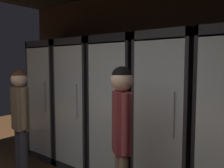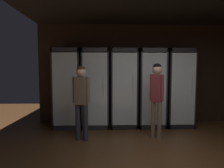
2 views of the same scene
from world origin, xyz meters
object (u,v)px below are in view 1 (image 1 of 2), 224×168
(cooler_left, at_px, (86,104))
(shopper_far, at_px, (20,115))
(cooler_far_left, at_px, (56,101))
(cooler_right, at_px, (171,117))
(shopper_near, at_px, (121,128))
(cooler_center, at_px, (123,110))

(cooler_left, xyz_separation_m, shopper_far, (-0.25, -1.02, -0.03))
(cooler_far_left, relative_size, cooler_right, 1.00)
(cooler_far_left, height_order, shopper_far, cooler_far_left)
(cooler_far_left, height_order, shopper_near, cooler_far_left)
(cooler_far_left, bearing_deg, cooler_left, 0.11)
(cooler_center, bearing_deg, cooler_right, -0.16)
(shopper_near, xyz_separation_m, shopper_far, (-1.64, -0.09, -0.08))
(cooler_far_left, xyz_separation_m, cooler_center, (1.48, 0.00, 0.01))
(cooler_right, xyz_separation_m, shopper_near, (-0.09, -0.93, 0.05))
(cooler_left, distance_m, shopper_near, 1.67)
(cooler_center, relative_size, shopper_near, 1.24)
(cooler_center, height_order, shopper_far, cooler_center)
(cooler_left, bearing_deg, shopper_far, -103.80)
(cooler_left, relative_size, cooler_center, 1.00)
(cooler_center, xyz_separation_m, shopper_near, (0.65, -0.93, 0.05))
(cooler_left, xyz_separation_m, cooler_right, (1.48, -0.00, 0.00))
(shopper_near, bearing_deg, cooler_far_left, 156.39)
(cooler_far_left, xyz_separation_m, shopper_far, (0.49, -1.02, -0.02))
(cooler_left, height_order, shopper_near, cooler_left)
(cooler_left, distance_m, cooler_right, 1.48)
(cooler_center, distance_m, shopper_near, 1.14)
(cooler_far_left, distance_m, shopper_far, 1.13)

